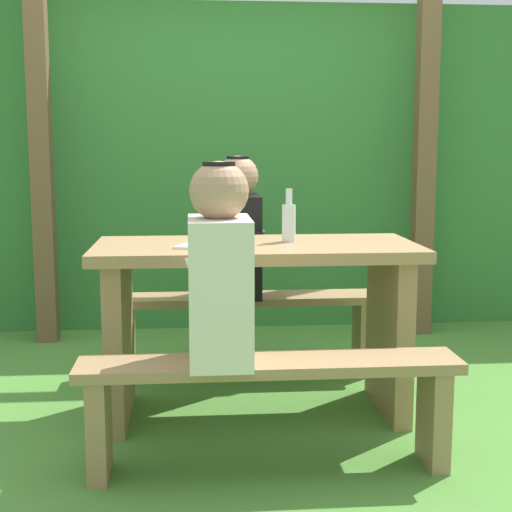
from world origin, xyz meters
The scene contains 13 objects.
ground_plane centered at (0.00, 0.00, 0.00)m, with size 12.00×12.00×0.00m, color #4D8736.
hedge_backdrop centered at (0.00, 1.92, 1.04)m, with size 6.40×0.64×2.08m, color #357734.
pergola_post_left centered at (-1.17, 1.36, 1.13)m, with size 0.12×0.12×2.26m, color brown.
pergola_post_right centered at (1.17, 1.36, 1.13)m, with size 0.12×0.12×2.26m, color brown.
picnic_table centered at (0.00, 0.00, 0.52)m, with size 1.40×0.64×0.77m.
bench_near centered at (0.00, -0.59, 0.30)m, with size 1.40×0.24×0.42m.
bench_far centered at (0.00, 0.59, 0.30)m, with size 1.40×0.24×0.42m.
person_white_shirt centered at (-0.18, -0.58, 0.75)m, with size 0.25×0.35×0.72m.
person_black_coat centered at (-0.04, 0.58, 0.75)m, with size 0.25×0.35×0.72m.
drinking_glass centered at (-0.07, -0.05, 0.82)m, with size 0.08×0.08×0.09m, color silver.
bottle_left centered at (-0.16, -0.04, 0.86)m, with size 0.06×0.06×0.22m.
bottle_right centered at (0.15, 0.05, 0.86)m, with size 0.06×0.06×0.24m.
cell_phone centered at (-0.30, -0.09, 0.78)m, with size 0.07×0.14×0.01m, color silver.
Camera 1 is at (-0.27, -3.18, 1.20)m, focal length 52.08 mm.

